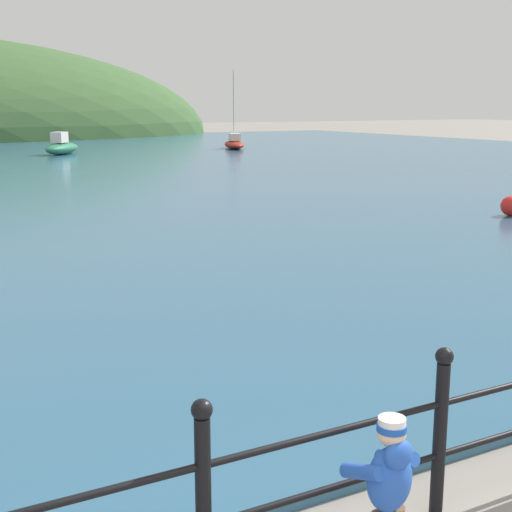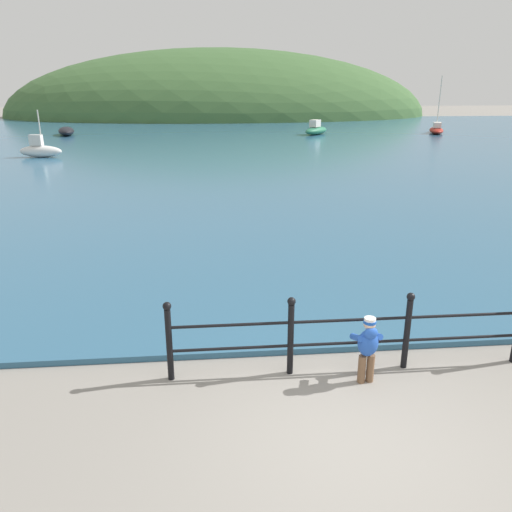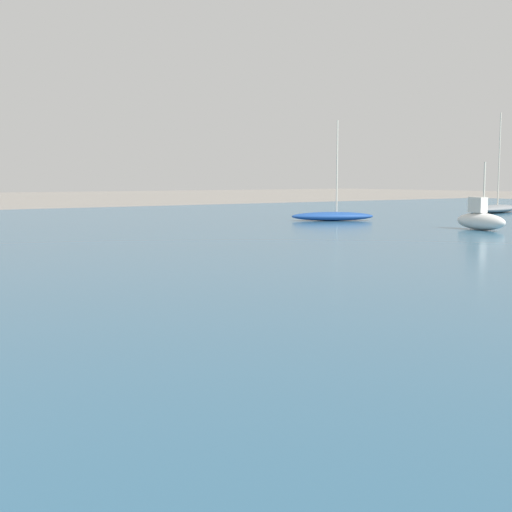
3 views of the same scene
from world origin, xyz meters
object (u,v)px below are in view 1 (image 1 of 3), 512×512
at_px(mooring_buoy, 511,206).
at_px(boat_far_right, 234,143).
at_px(boat_twin_mast, 62,147).
at_px(child_in_coat, 389,482).

bearing_deg(mooring_buoy, boat_far_right, 77.01).
distance_m(boat_twin_mast, mooring_buoy, 27.54).
xyz_separation_m(child_in_coat, boat_twin_mast, (6.89, 36.35, -0.11)).
distance_m(boat_far_right, boat_twin_mast, 10.54).
xyz_separation_m(child_in_coat, boat_far_right, (17.42, 36.42, -0.18)).
bearing_deg(child_in_coat, boat_twin_mast, 79.27).
xyz_separation_m(boat_twin_mast, mooring_buoy, (4.24, -27.21, -0.15)).
distance_m(boat_far_right, mooring_buoy, 28.00).
bearing_deg(boat_twin_mast, child_in_coat, -100.73).
xyz_separation_m(boat_far_right, boat_twin_mast, (-10.54, -0.08, 0.07)).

